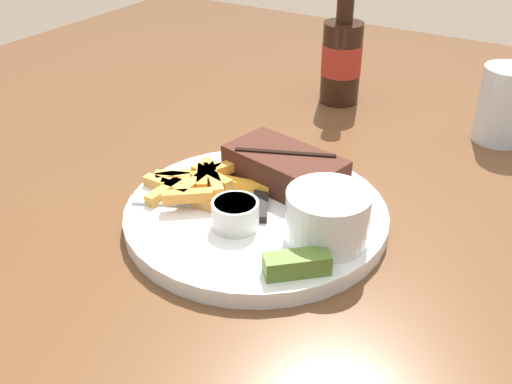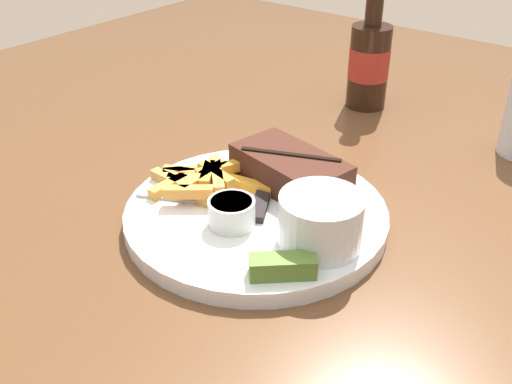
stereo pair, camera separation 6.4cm
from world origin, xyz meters
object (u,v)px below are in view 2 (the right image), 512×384
coleslaw_cup (321,218)px  fork_utensil (190,199)px  dinner_plate (256,215)px  steak_portion (290,170)px  pickle_spear (283,266)px  knife_utensil (264,190)px  beer_bottle (369,61)px  dipping_sauce_cup (235,213)px

coleslaw_cup → fork_utensil: coleslaw_cup is taller
dinner_plate → steak_portion: 0.07m
pickle_spear → fork_utensil: (-0.16, 0.04, -0.01)m
steak_portion → pickle_spear: bearing=-56.8°
pickle_spear → knife_utensil: bearing=134.1°
coleslaw_cup → pickle_spear: bearing=-90.0°
pickle_spear → beer_bottle: 0.47m
pickle_spear → fork_utensil: 0.16m
pickle_spear → knife_utensil: 0.15m
pickle_spear → knife_utensil: pickle_spear is taller
fork_utensil → knife_utensil: (0.05, 0.06, 0.00)m
fork_utensil → beer_bottle: bearing=63.9°
steak_portion → coleslaw_cup: (0.09, -0.08, 0.01)m
dipping_sauce_cup → beer_bottle: (-0.07, 0.40, 0.04)m
beer_bottle → pickle_spear: bearing=-70.1°
dinner_plate → coleslaw_cup: size_ratio=3.43×
knife_utensil → beer_bottle: bearing=-19.5°
dipping_sauce_cup → fork_utensil: size_ratio=0.39×
dipping_sauce_cup → beer_bottle: 0.41m
steak_portion → knife_utensil: steak_portion is taller
steak_portion → beer_bottle: bearing=102.8°
dinner_plate → steak_portion: steak_portion is taller
fork_utensil → beer_bottle: beer_bottle is taller
steak_portion → beer_bottle: 0.31m
coleslaw_cup → steak_portion: bearing=139.9°
knife_utensil → steak_portion: bearing=-50.3°
dipping_sauce_cup → fork_utensil: dipping_sauce_cup is taller
fork_utensil → knife_utensil: bearing=23.7°
coleslaw_cup → beer_bottle: size_ratio=0.41×
fork_utensil → steak_portion: bearing=29.1°
fork_utensil → knife_utensil: 0.08m
pickle_spear → beer_bottle: size_ratio=0.30×
dipping_sauce_cup → pickle_spear: (0.09, -0.03, -0.01)m
fork_utensil → pickle_spear: bearing=-41.5°
dinner_plate → dipping_sauce_cup: (0.00, -0.04, 0.02)m
steak_portion → beer_bottle: beer_bottle is taller
dipping_sauce_cup → beer_bottle: size_ratio=0.24×
fork_utensil → knife_utensil: size_ratio=0.82×
dipping_sauce_cup → pickle_spear: dipping_sauce_cup is taller
dinner_plate → knife_utensil: knife_utensil is taller
pickle_spear → coleslaw_cup: bearing=90.0°
coleslaw_cup → dipping_sauce_cup: 0.09m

